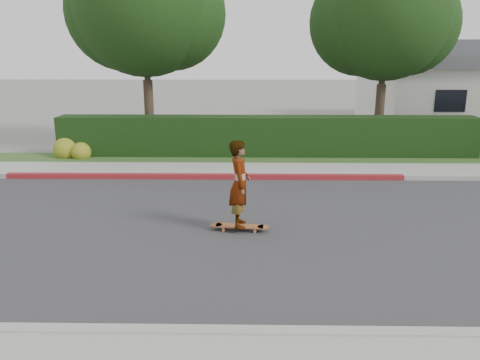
{
  "coord_description": "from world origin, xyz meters",
  "views": [
    {
      "loc": [
        -3.68,
        -9.56,
        3.68
      ],
      "look_at": [
        -3.85,
        0.31,
        1.0
      ],
      "focal_mm": 35.0,
      "sensor_mm": 36.0,
      "label": 1
    }
  ],
  "objects": [
    {
      "name": "curb_far",
      "position": [
        0.0,
        4.1,
        0.07
      ],
      "size": [
        60.0,
        0.2,
        0.15
      ],
      "primitive_type": "cube",
      "color": "#9E9E99",
      "rests_on": "ground"
    },
    {
      "name": "sidewalk_far",
      "position": [
        0.0,
        5.0,
        0.06
      ],
      "size": [
        60.0,
        1.6,
        0.12
      ],
      "primitive_type": "cube",
      "color": "gray",
      "rests_on": "ground"
    },
    {
      "name": "ground",
      "position": [
        0.0,
        0.0,
        0.0
      ],
      "size": [
        120.0,
        120.0,
        0.0
      ],
      "primitive_type": "plane",
      "color": "slate",
      "rests_on": "ground"
    },
    {
      "name": "tree_center",
      "position": [
        1.49,
        9.19,
        4.9
      ],
      "size": [
        5.66,
        4.84,
        7.44
      ],
      "color": "#33261C",
      "rests_on": "ground"
    },
    {
      "name": "flowering_shrub",
      "position": [
        -10.01,
        6.74,
        0.33
      ],
      "size": [
        1.4,
        1.0,
        0.9
      ],
      "color": "#2D4C19",
      "rests_on": "ground"
    },
    {
      "name": "hedge",
      "position": [
        -3.0,
        7.2,
        0.75
      ],
      "size": [
        15.0,
        1.0,
        1.5
      ],
      "primitive_type": "cube",
      "color": "black",
      "rests_on": "ground"
    },
    {
      "name": "curb_red_section",
      "position": [
        -5.0,
        4.1,
        0.08
      ],
      "size": [
        12.0,
        0.21,
        0.15
      ],
      "primitive_type": "cube",
      "color": "maroon",
      "rests_on": "ground"
    },
    {
      "name": "road",
      "position": [
        0.0,
        0.0,
        0.01
      ],
      "size": [
        60.0,
        8.0,
        0.01
      ],
      "primitive_type": "cube",
      "color": "#2D2D30",
      "rests_on": "ground"
    },
    {
      "name": "house",
      "position": [
        8.0,
        16.0,
        2.1
      ],
      "size": [
        10.6,
        8.6,
        4.3
      ],
      "color": "beige",
      "rests_on": "ground"
    },
    {
      "name": "skateboarder",
      "position": [
        -3.85,
        -0.19,
        1.05
      ],
      "size": [
        0.46,
        0.69,
        1.85
      ],
      "primitive_type": "imported",
      "rotation": [
        0.0,
        0.0,
        1.6
      ],
      "color": "white",
      "rests_on": "skateboard"
    },
    {
      "name": "tree_left",
      "position": [
        -7.51,
        8.69,
        5.26
      ],
      "size": [
        5.99,
        5.21,
        8.0
      ],
      "color": "#33261C",
      "rests_on": "ground"
    },
    {
      "name": "skateboard",
      "position": [
        -3.85,
        -0.19,
        0.11
      ],
      "size": [
        1.28,
        0.38,
        0.12
      ],
      "rotation": [
        0.0,
        0.0,
        -0.11
      ],
      "color": "#B96033",
      "rests_on": "ground"
    },
    {
      "name": "planting_strip",
      "position": [
        0.0,
        6.6,
        0.05
      ],
      "size": [
        60.0,
        1.6,
        0.1
      ],
      "primitive_type": "cube",
      "color": "#2D4C1E",
      "rests_on": "ground"
    }
  ]
}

